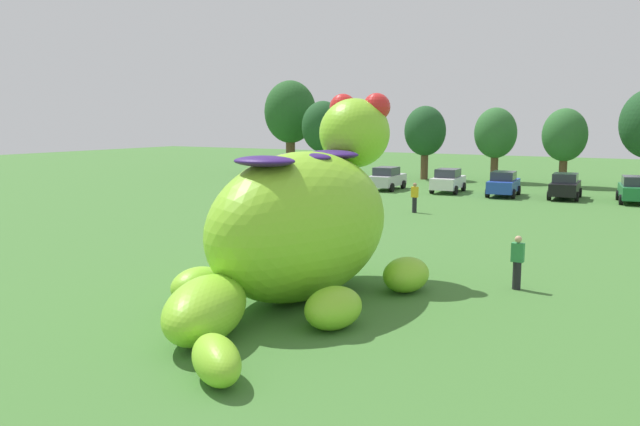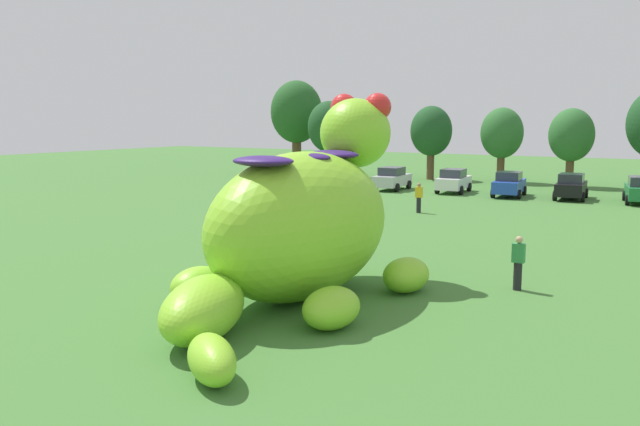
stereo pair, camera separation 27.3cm
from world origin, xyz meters
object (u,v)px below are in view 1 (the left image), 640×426
at_px(car_black, 565,186).
at_px(car_green, 635,190).
at_px(car_white, 448,181).
at_px(spectator_near_inflatable, 517,263).
at_px(car_silver, 387,178).
at_px(spectator_mid_field, 415,198).
at_px(giant_inflatable_creature, 303,223).
at_px(car_blue, 504,184).

distance_m(car_black, car_green, 4.22).
bearing_deg(car_white, spectator_near_inflatable, -66.00).
xyz_separation_m(car_silver, spectator_mid_field, (6.48, -10.29, -0.01)).
bearing_deg(car_green, car_black, 179.76).
height_order(giant_inflatable_creature, spectator_near_inflatable, giant_inflatable_creature).
xyz_separation_m(car_green, spectator_near_inflatable, (-1.11, -25.33, -0.01)).
bearing_deg(car_blue, spectator_near_inflatable, -74.08).
height_order(car_black, spectator_mid_field, car_black).
distance_m(giant_inflatable_creature, spectator_near_inflatable, 6.90).
height_order(car_black, spectator_near_inflatable, car_black).
bearing_deg(spectator_mid_field, spectator_near_inflatable, -56.78).
height_order(car_blue, car_green, same).
distance_m(car_silver, car_black, 12.69).
bearing_deg(car_white, car_blue, -4.72).
distance_m(car_white, car_black, 8.07).
bearing_deg(car_green, giant_inflatable_creature, -102.24).
distance_m(car_green, spectator_mid_field, 15.24).
relative_size(car_black, spectator_mid_field, 2.47).
bearing_deg(car_silver, spectator_near_inflatable, -57.21).
xyz_separation_m(car_white, car_green, (12.29, 0.21, 0.00)).
bearing_deg(car_green, car_silver, -177.10).
bearing_deg(spectator_near_inflatable, car_blue, 105.92).
bearing_deg(car_black, car_green, -0.24).
bearing_deg(spectator_near_inflatable, car_white, 114.00).
bearing_deg(car_black, spectator_near_inflatable, -83.00).
height_order(car_blue, car_black, same).
relative_size(car_silver, car_black, 0.99).
height_order(car_black, car_green, same).
xyz_separation_m(car_black, spectator_mid_field, (-6.18, -11.16, -0.01)).
bearing_deg(giant_inflatable_creature, car_black, 85.77).
distance_m(car_silver, car_green, 16.90).
relative_size(car_white, spectator_near_inflatable, 2.48).
distance_m(car_green, spectator_near_inflatable, 25.36).
bearing_deg(car_silver, car_black, 3.94).
relative_size(giant_inflatable_creature, spectator_mid_field, 6.97).
height_order(giant_inflatable_creature, spectator_mid_field, giant_inflatable_creature).
bearing_deg(spectator_near_inflatable, giant_inflatable_creature, -141.66).
distance_m(giant_inflatable_creature, car_blue, 29.06).
relative_size(car_white, car_blue, 1.00).
distance_m(giant_inflatable_creature, car_white, 29.93).
height_order(giant_inflatable_creature, car_green, giant_inflatable_creature).
bearing_deg(car_black, car_silver, -176.06).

